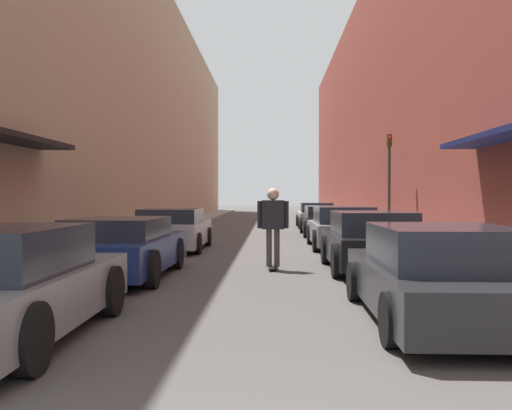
{
  "coord_description": "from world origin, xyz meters",
  "views": [
    {
      "loc": [
        0.41,
        -1.29,
        1.68
      ],
      "look_at": [
        0.02,
        12.71,
        1.45
      ],
      "focal_mm": 40.0,
      "sensor_mm": 36.0,
      "label": 1
    }
  ],
  "objects": [
    {
      "name": "traffic_light",
      "position": [
        4.7,
        19.7,
        2.45
      ],
      "size": [
        0.16,
        0.22,
        3.8
      ],
      "color": "#2D2D2D",
      "rests_on": "curb_strip_right"
    },
    {
      "name": "parked_car_right_4",
      "position": [
        2.71,
        28.69,
        0.63
      ],
      "size": [
        1.97,
        4.24,
        1.31
      ],
      "color": "#B7B7BC",
      "rests_on": "ground"
    },
    {
      "name": "parked_car_right_0",
      "position": [
        2.64,
        6.35,
        0.61
      ],
      "size": [
        2.02,
        4.55,
        1.28
      ],
      "color": "#232326",
      "rests_on": "ground"
    },
    {
      "name": "curb_strip_left",
      "position": [
        -4.62,
        30.66,
        0.06
      ],
      "size": [
        1.8,
        61.33,
        0.12
      ],
      "color": "gray",
      "rests_on": "ground"
    },
    {
      "name": "parked_car_left_1",
      "position": [
        -2.68,
        10.25,
        0.61
      ],
      "size": [
        2.04,
        4.51,
        1.23
      ],
      "color": "navy",
      "rests_on": "ground"
    },
    {
      "name": "curb_strip_right",
      "position": [
        4.62,
        30.66,
        0.06
      ],
      "size": [
        1.8,
        61.33,
        0.12
      ],
      "color": "gray",
      "rests_on": "ground"
    },
    {
      "name": "parked_car_left_0",
      "position": [
        -2.73,
        5.18,
        0.64
      ],
      "size": [
        2.0,
        4.32,
        1.33
      ],
      "color": "gray",
      "rests_on": "ground"
    },
    {
      "name": "parked_car_right_2",
      "position": [
        2.67,
        16.96,
        0.64
      ],
      "size": [
        2.09,
        4.35,
        1.33
      ],
      "color": "gray",
      "rests_on": "ground"
    },
    {
      "name": "building_row_right",
      "position": [
        7.52,
        30.66,
        6.74
      ],
      "size": [
        4.9,
        61.33,
        13.48
      ],
      "color": "brown",
      "rests_on": "ground"
    },
    {
      "name": "building_row_left",
      "position": [
        -7.52,
        30.66,
        6.77
      ],
      "size": [
        4.9,
        61.33,
        13.54
      ],
      "color": "tan",
      "rests_on": "ground"
    },
    {
      "name": "parked_car_left_2",
      "position": [
        -2.67,
        16.22,
        0.62
      ],
      "size": [
        2.08,
        4.27,
        1.28
      ],
      "color": "#B7B7BC",
      "rests_on": "ground"
    },
    {
      "name": "ground",
      "position": [
        0.0,
        24.53,
        0.0
      ],
      "size": [
        134.92,
        134.92,
        0.0
      ],
      "primitive_type": "plane",
      "color": "#4C4947"
    },
    {
      "name": "parked_car_right_1",
      "position": [
        2.63,
        11.48,
        0.64
      ],
      "size": [
        1.99,
        3.95,
        1.33
      ],
      "color": "black",
      "rests_on": "ground"
    },
    {
      "name": "parked_car_right_3",
      "position": [
        2.66,
        22.74,
        0.61
      ],
      "size": [
        1.99,
        4.59,
        1.24
      ],
      "color": "black",
      "rests_on": "ground"
    },
    {
      "name": "skateboarder",
      "position": [
        0.43,
        11.56,
        1.14
      ],
      "size": [
        0.71,
        0.78,
        1.85
      ],
      "color": "black",
      "rests_on": "ground"
    }
  ]
}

